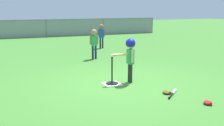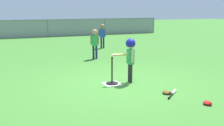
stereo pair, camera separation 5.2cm
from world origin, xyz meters
The scene contains 11 objects.
ground_plane centered at (0.00, 0.00, 0.00)m, with size 60.00×60.00×0.00m, color #3D7A2D.
home_plate centered at (-0.19, 0.05, 0.00)m, with size 0.44×0.44×0.01m, color white.
batting_tee centered at (-0.19, 0.05, 0.11)m, with size 0.32×0.32×0.70m.
baseball_on_tee centered at (-0.19, 0.05, 0.73)m, with size 0.07×0.07×0.07m, color white.
batter_child centered at (0.30, 0.01, 0.83)m, with size 0.64×0.33×1.16m.
fielder_near_right centered at (1.67, 5.94, 0.74)m, with size 0.33×0.23×1.15m.
fielder_deep_right centered at (0.48, 3.49, 0.73)m, with size 0.33×0.22×1.13m.
spare_bat_silver centered at (0.80, -1.24, 0.03)m, with size 0.52×0.49×0.06m.
glove_by_plate centered at (1.06, -2.07, 0.04)m, with size 0.27×0.27×0.07m.
glove_near_bats centered at (0.66, -1.17, 0.04)m, with size 0.22×0.26×0.07m.
outfield_fence centered at (0.00, 11.93, 0.62)m, with size 16.06×0.06×1.15m.
Camera 2 is at (-2.69, -6.20, 1.95)m, focal length 43.39 mm.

